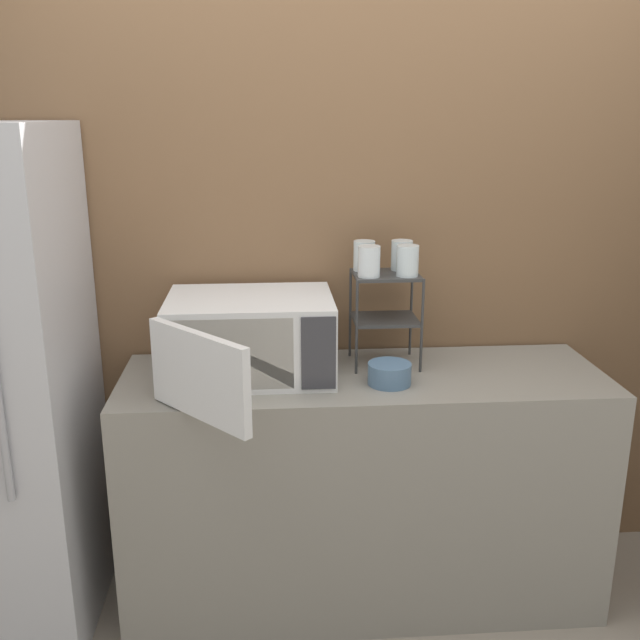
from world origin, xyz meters
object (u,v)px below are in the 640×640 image
object	(u,v)px
glass_front_right	(408,261)
bowl	(389,374)
glass_front_left	(369,261)
glass_back_right	(402,255)
microwave	(248,338)
glass_back_left	(364,256)
dish_rack	(385,300)

from	to	relation	value
glass_front_right	bowl	xyz separation A→B (m)	(-0.08, -0.16, -0.36)
glass_front_right	glass_front_left	bearing A→B (deg)	-179.58
glass_back_right	glass_front_right	bearing A→B (deg)	-89.03
glass_front_left	bowl	bearing A→B (deg)	-71.26
glass_front_right	microwave	bearing A→B (deg)	-175.69
glass_front_right	bowl	world-z (taller)	glass_front_right
glass_back_right	glass_back_left	distance (m)	0.14
dish_rack	glass_back_left	world-z (taller)	glass_back_left
glass_back_left	dish_rack	bearing A→B (deg)	-37.62
glass_front_left	glass_back_left	xyz separation A→B (m)	(-0.00, 0.10, 0.00)
glass_back_right	bowl	distance (m)	0.46
glass_back_right	dish_rack	bearing A→B (deg)	-140.10
glass_back_left	bowl	distance (m)	0.45
glass_front_left	bowl	distance (m)	0.40
dish_rack	glass_front_left	bearing A→B (deg)	-146.56
glass_back_right	glass_back_left	size ratio (longest dim) A/B	1.00
glass_back_right	glass_back_left	world-z (taller)	same
dish_rack	glass_back_left	distance (m)	0.18
glass_back_left	bowl	bearing A→B (deg)	-77.60
glass_front_left	glass_back_left	distance (m)	0.10
glass_front_right	glass_back_left	size ratio (longest dim) A/B	1.00
dish_rack	glass_back_left	bearing A→B (deg)	142.38
microwave	bowl	bearing A→B (deg)	-13.94
bowl	glass_front_left	bearing A→B (deg)	108.74
glass_front_left	glass_front_right	size ratio (longest dim) A/B	1.00
glass_back_left	microwave	bearing A→B (deg)	-161.25
glass_front_left	bowl	world-z (taller)	glass_front_left
dish_rack	glass_back_right	size ratio (longest dim) A/B	3.15
microwave	dish_rack	size ratio (longest dim) A/B	2.25
dish_rack	glass_back_left	xyz separation A→B (m)	(-0.07, 0.06, 0.15)
dish_rack	glass_front_left	distance (m)	0.17
microwave	glass_back_right	distance (m)	0.64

